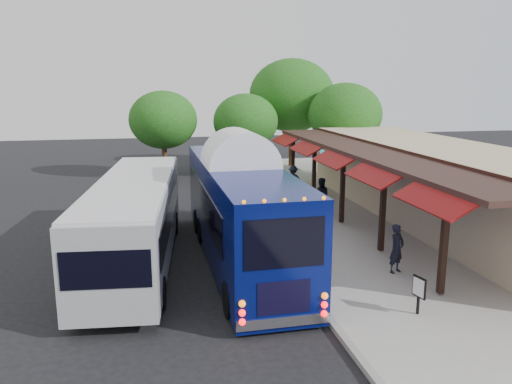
{
  "coord_description": "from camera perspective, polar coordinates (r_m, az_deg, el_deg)",
  "views": [
    {
      "loc": [
        -4.45,
        -16.48,
        6.32
      ],
      "look_at": [
        -0.17,
        3.94,
        1.8
      ],
      "focal_mm": 35.0,
      "sensor_mm": 36.0,
      "label": 1
    }
  ],
  "objects": [
    {
      "name": "tree_right",
      "position": [
        35.07,
        10.14,
        8.72
      ],
      "size": [
        5.03,
        5.03,
        6.44
      ],
      "color": "#382314",
      "rests_on": "ground"
    },
    {
      "name": "tree_mid",
      "position": [
        38.27,
        4.11,
        10.94
      ],
      "size": [
        6.42,
        6.42,
        8.22
      ],
      "color": "#382314",
      "rests_on": "ground"
    },
    {
      "name": "ped_a",
      "position": [
        17.3,
        15.79,
        -6.25
      ],
      "size": [
        0.71,
        0.62,
        1.65
      ],
      "primitive_type": "imported",
      "rotation": [
        0.0,
        0.0,
        0.47
      ],
      "color": "black",
      "rests_on": "sidewalk"
    },
    {
      "name": "tree_far",
      "position": [
        34.79,
        -10.56,
        8.1
      ],
      "size": [
        4.62,
        4.62,
        5.92
      ],
      "color": "#382314",
      "rests_on": "ground"
    },
    {
      "name": "ped_b",
      "position": [
        24.21,
        7.39,
        -0.46
      ],
      "size": [
        1.04,
        0.92,
        1.79
      ],
      "primitive_type": "imported",
      "rotation": [
        0.0,
        0.0,
        2.82
      ],
      "color": "black",
      "rests_on": "sidewalk"
    },
    {
      "name": "ped_c",
      "position": [
        23.99,
        3.89,
        -0.83
      ],
      "size": [
        0.94,
        0.81,
        1.52
      ],
      "primitive_type": "imported",
      "rotation": [
        0.0,
        0.0,
        3.75
      ],
      "color": "black",
      "rests_on": "sidewalk"
    },
    {
      "name": "tree_left",
      "position": [
        34.56,
        -1.2,
        8.05
      ],
      "size": [
        4.47,
        4.47,
        5.72
      ],
      "color": "#382314",
      "rests_on": "ground"
    },
    {
      "name": "sidewalk",
      "position": [
        23.4,
        12.49,
        -3.55
      ],
      "size": [
        10.0,
        40.0,
        0.15
      ],
      "primitive_type": "cube",
      "color": "#9E9B93",
      "rests_on": "ground"
    },
    {
      "name": "coach_bus",
      "position": [
        17.93,
        -1.85,
        -1.6
      ],
      "size": [
        2.66,
        11.91,
        3.79
      ],
      "rotation": [
        0.0,
        0.0,
        0.01
      ],
      "color": "#071058",
      "rests_on": "ground"
    },
    {
      "name": "city_bus",
      "position": [
        18.27,
        -13.59,
        -2.82
      ],
      "size": [
        3.58,
        11.53,
        3.05
      ],
      "rotation": [
        0.0,
        0.0,
        -0.1
      ],
      "color": "#94989C",
      "rests_on": "ground"
    },
    {
      "name": "station_shelter",
      "position": [
        24.58,
        19.89,
        1.0
      ],
      "size": [
        8.15,
        20.0,
        3.6
      ],
      "color": "#C9B18B",
      "rests_on": "ground"
    },
    {
      "name": "ped_d",
      "position": [
        28.7,
        4.26,
        1.42
      ],
      "size": [
        1.05,
        0.6,
        1.62
      ],
      "primitive_type": "imported",
      "rotation": [
        0.0,
        0.0,
        3.14
      ],
      "color": "black",
      "rests_on": "sidewalk"
    },
    {
      "name": "sign_board",
      "position": [
        14.47,
        18.13,
        -10.49
      ],
      "size": [
        0.15,
        0.49,
        1.08
      ],
      "rotation": [
        0.0,
        0.0,
        0.23
      ],
      "color": "black",
      "rests_on": "sidewalk"
    },
    {
      "name": "curb",
      "position": [
        21.88,
        0.54,
        -4.36
      ],
      "size": [
        0.2,
        40.0,
        0.16
      ],
      "primitive_type": "cube",
      "color": "gray",
      "rests_on": "ground"
    },
    {
      "name": "ground",
      "position": [
        18.2,
        3.11,
        -8.11
      ],
      "size": [
        90.0,
        90.0,
        0.0
      ],
      "primitive_type": "plane",
      "color": "black",
      "rests_on": "ground"
    }
  ]
}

